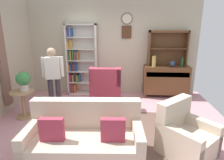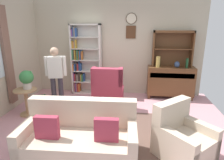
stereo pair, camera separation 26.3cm
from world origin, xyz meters
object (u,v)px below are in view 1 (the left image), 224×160
object	(u,v)px
sideboard	(166,80)
bottle_wine	(182,62)
plant_stand	(23,101)
potted_plant_small	(39,102)
vase_tall	(154,61)
wingback_chair	(106,91)
bookshelf	(80,61)
sideboard_hutch	(168,43)
vase_round	(172,64)
person_reading	(53,75)
couch_floral	(85,140)
armchair_floral	(185,137)
potted_plant_large	(24,80)

from	to	relation	value
sideboard	bottle_wine	distance (m)	0.68
plant_stand	potted_plant_small	world-z (taller)	plant_stand
vase_tall	wingback_chair	distance (m)	1.64
bookshelf	sideboard_hutch	xyz separation A→B (m)	(2.57, 0.02, 0.55)
vase_round	person_reading	world-z (taller)	person_reading
vase_tall	couch_floral	distance (m)	3.28
sideboard_hutch	vase_tall	xyz separation A→B (m)	(-0.39, -0.19, -0.49)
potted_plant_small	person_reading	distance (m)	0.82
sideboard_hutch	couch_floral	size ratio (longest dim) A/B	0.60
bookshelf	potted_plant_small	size ratio (longest dim) A/B	6.03
sideboard_hutch	armchair_floral	size ratio (longest dim) A/B	1.02
sideboard	vase_round	bearing A→B (deg)	-27.17
armchair_floral	bottle_wine	bearing A→B (deg)	77.27
vase_round	couch_floral	bearing A→B (deg)	-124.58
bookshelf	person_reading	bearing A→B (deg)	-106.52
sideboard_hutch	person_reading	size ratio (longest dim) A/B	0.71
bottle_wine	vase_round	bearing A→B (deg)	175.05
wingback_chair	person_reading	size ratio (longest dim) A/B	0.67
potted_plant_large	plant_stand	bearing A→B (deg)	-131.34
couch_floral	plant_stand	world-z (taller)	couch_floral
bottle_wine	plant_stand	bearing A→B (deg)	-158.72
plant_stand	sideboard_hutch	bearing A→B (deg)	26.04
couch_floral	wingback_chair	xyz separation A→B (m)	(0.14, 2.14, 0.07)
wingback_chair	potted_plant_large	size ratio (longest dim) A/B	2.40
vase_round	potted_plant_small	size ratio (longest dim) A/B	0.49
bottle_wine	potted_plant_small	size ratio (longest dim) A/B	0.77
potted_plant_small	sideboard	bearing A→B (deg)	19.41
couch_floral	potted_plant_small	size ratio (longest dim) A/B	5.29
bookshelf	couch_floral	size ratio (longest dim) A/B	1.14
bottle_wine	couch_floral	distance (m)	3.69
plant_stand	potted_plant_large	size ratio (longest dim) A/B	1.45
bookshelf	wingback_chair	world-z (taller)	bookshelf
vase_round	bottle_wine	world-z (taller)	bottle_wine
sideboard	bookshelf	bearing A→B (deg)	178.11
bookshelf	bottle_wine	size ratio (longest dim) A/B	7.80
sideboard	sideboard_hutch	size ratio (longest dim) A/B	1.18
wingback_chair	bottle_wine	bearing A→B (deg)	18.40
wingback_chair	couch_floral	bearing A→B (deg)	-93.62
armchair_floral	sideboard	bearing A→B (deg)	85.78
wingback_chair	potted_plant_small	distance (m)	1.72
potted_plant_large	person_reading	xyz separation A→B (m)	(0.54, 0.40, 0.02)
sideboard	vase_round	xyz separation A→B (m)	(0.13, -0.07, 0.50)
potted_plant_large	bookshelf	bearing A→B (deg)	61.17
sideboard_hutch	wingback_chair	distance (m)	2.26
plant_stand	armchair_floral	bearing A→B (deg)	-17.99
potted_plant_large	armchair_floral	bearing A→B (deg)	-19.07
sideboard	vase_tall	size ratio (longest dim) A/B	4.35
plant_stand	bottle_wine	bearing A→B (deg)	21.28
vase_round	plant_stand	world-z (taller)	vase_round
sideboard	bottle_wine	bearing A→B (deg)	-12.89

